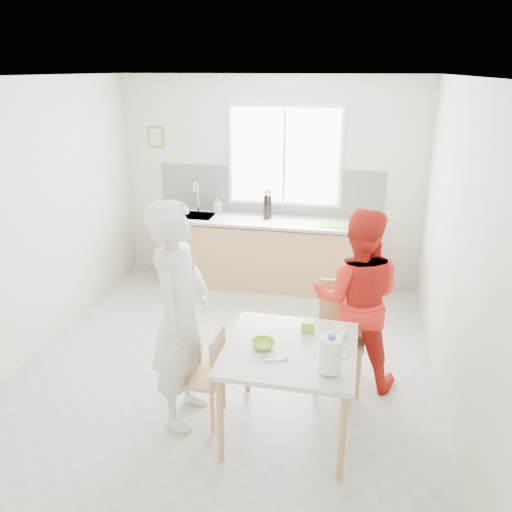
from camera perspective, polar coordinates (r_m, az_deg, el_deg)
The scene contains 21 objects.
ground at distance 5.13m, azimuth -3.21°, elevation -11.93°, with size 4.50×4.50×0.00m, color #B7B7B2.
room_shell at distance 4.47m, azimuth -3.63°, elevation 6.14°, with size 4.50×4.50×4.50m.
window at distance 6.55m, azimuth 3.28°, elevation 11.32°, with size 1.50×0.06×1.30m.
backsplash at distance 6.69m, azimuth 1.51°, elevation 7.39°, with size 3.00×0.02×0.65m, color white.
picture_frame at distance 7.00m, azimuth -11.38°, elevation 13.22°, with size 0.22×0.03×0.28m.
kitchen_counter at distance 6.65m, azimuth 0.96°, elevation 0.05°, with size 2.84×0.64×1.37m.
dining_table at distance 3.91m, azimuth 3.90°, elevation -11.33°, with size 1.01×1.01×0.77m.
chair_left at distance 4.18m, azimuth -5.80°, elevation -13.02°, with size 0.38×0.38×0.82m.
chair_far at distance 4.68m, azimuth 9.64°, elevation -8.19°, with size 0.44×0.44×0.95m.
person_white at distance 3.99m, azimuth -8.61°, elevation -6.80°, with size 0.68×0.45×1.88m, color white.
person_red at distance 4.53m, azimuth 11.41°, elevation -4.90°, with size 0.81×0.63×1.68m, color red.
bowl_green at distance 3.84m, azimuth 0.83°, elevation -10.05°, with size 0.18×0.18×0.06m, color #A6CD2F.
bowl_white at distance 4.05m, azimuth 8.71°, elevation -8.61°, with size 0.21×0.21×0.05m, color white.
milk_jug at distance 3.53m, azimuth 8.61°, elevation -11.01°, with size 0.22×0.16×0.28m.
green_box at distance 4.08m, azimuth 5.93°, elevation -7.93°, with size 0.10×0.10×0.09m, color #9CC32D.
spoon at distance 3.69m, azimuth 2.16°, elevation -11.80°, with size 0.01×0.01×0.16m, color #A5A5AA.
cutting_board at distance 6.31m, azimuth 8.86°, elevation 3.52°, with size 0.35×0.25×0.01m, color #6CB329.
wine_bottle_a at distance 6.47m, azimuth 1.17°, elevation 5.60°, with size 0.07×0.07×0.32m, color black.
wine_bottle_b at distance 6.51m, azimuth 1.50°, elevation 5.62°, with size 0.07×0.07×0.30m, color black.
jar_amber at distance 6.49m, azimuth 1.19°, elevation 4.92°, with size 0.06×0.06×0.16m, color brown.
soap_bottle at distance 6.80m, azimuth -4.36°, elevation 5.84°, with size 0.10×0.10×0.21m, color #999999.
Camera 1 is at (1.15, -4.17, 2.76)m, focal length 35.00 mm.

